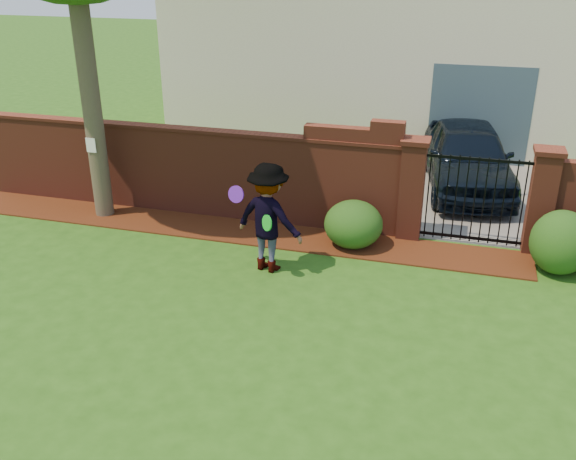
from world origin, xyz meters
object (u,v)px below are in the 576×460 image
(man, at_px, (267,218))
(frisbee_purple, at_px, (236,194))
(frisbee_green, at_px, (267,223))
(car, at_px, (469,160))

(man, relative_size, frisbee_purple, 6.57)
(frisbee_purple, height_order, frisbee_green, frisbee_purple)
(car, xyz_separation_m, frisbee_green, (-2.98, -5.03, 0.24))
(car, relative_size, frisbee_green, 16.67)
(frisbee_green, bearing_deg, car, 59.37)
(man, relative_size, frisbee_green, 7.09)
(frisbee_purple, bearing_deg, frisbee_green, -20.42)
(frisbee_purple, relative_size, frisbee_green, 1.08)
(frisbee_purple, bearing_deg, car, 53.51)
(car, bearing_deg, frisbee_green, -129.92)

